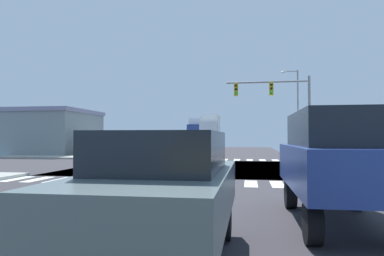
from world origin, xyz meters
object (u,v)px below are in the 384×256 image
object	(u,v)px
street_lamp	(296,105)
box_truck_trailing_1	(197,133)
box_truck_middle_2	(210,132)
bank_building	(38,132)
traffic_signal_mast	(276,98)
sedan_leading_1	(164,186)
suv_crossing_1	(338,157)

from	to	relation	value
street_lamp	box_truck_trailing_1	size ratio (longest dim) A/B	1.23
street_lamp	box_truck_middle_2	size ratio (longest dim) A/B	1.23
box_truck_middle_2	bank_building	bearing A→B (deg)	38.25
traffic_signal_mast	bank_building	distance (m)	25.34
bank_building	box_truck_trailing_1	xyz separation A→B (m)	(14.08, 21.25, 0.21)
street_lamp	sedan_leading_1	xyz separation A→B (m)	(-6.06, -33.23, -4.11)
bank_building	box_truck_trailing_1	world-z (taller)	box_truck_trailing_1
traffic_signal_mast	sedan_leading_1	distance (m)	24.08
sedan_leading_1	box_truck_middle_2	xyz separation A→B (m)	(-4.00, 43.25, 1.45)
suv_crossing_1	box_truck_trailing_1	distance (m)	49.13
traffic_signal_mast	box_truck_middle_2	bearing A→B (deg)	110.46
suv_crossing_1	street_lamp	bearing A→B (deg)	84.23
box_truck_middle_2	sedan_leading_1	bearing A→B (deg)	95.28
traffic_signal_mast	box_truck_middle_2	world-z (taller)	traffic_signal_mast
street_lamp	sedan_leading_1	world-z (taller)	street_lamp
box_truck_trailing_1	street_lamp	bearing A→B (deg)	126.25
bank_building	box_truck_trailing_1	size ratio (longest dim) A/B	1.78
sedan_leading_1	box_truck_middle_2	distance (m)	43.46
sedan_leading_1	box_truck_trailing_1	world-z (taller)	box_truck_trailing_1
bank_building	suv_crossing_1	world-z (taller)	bank_building
traffic_signal_mast	box_truck_middle_2	xyz separation A→B (m)	(-7.35, 19.70, -2.30)
street_lamp	bank_building	bearing A→B (deg)	-172.76
street_lamp	box_truck_middle_2	bearing A→B (deg)	135.12
bank_building	sedan_leading_1	bearing A→B (deg)	-54.72
bank_building	box_truck_trailing_1	bearing A→B (deg)	56.48
bank_building	suv_crossing_1	xyz separation A→B (m)	(24.08, -26.83, -0.96)
sedan_leading_1	bank_building	bearing A→B (deg)	125.28
box_truck_trailing_1	traffic_signal_mast	bearing A→B (deg)	110.63
bank_building	sedan_leading_1	xyz separation A→B (m)	(21.08, -29.79, -1.24)
box_truck_trailing_1	box_truck_middle_2	size ratio (longest dim) A/B	1.00
street_lamp	box_truck_trailing_1	distance (m)	22.24
sedan_leading_1	box_truck_middle_2	bearing A→B (deg)	95.28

